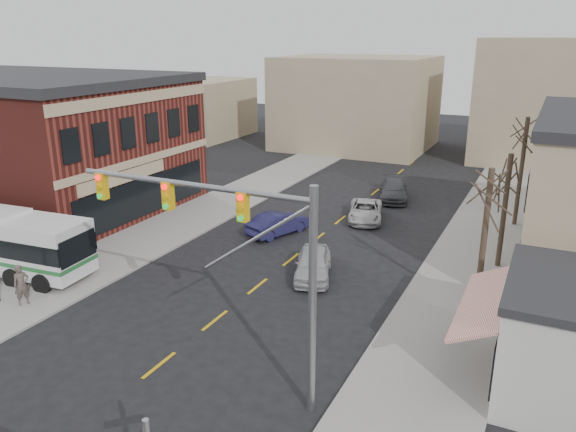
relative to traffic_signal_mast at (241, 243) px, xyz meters
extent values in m
plane|color=black|center=(-3.82, -2.10, -5.70)|extent=(160.00, 160.00, 0.00)
cube|color=gray|center=(-13.32, 17.90, -5.64)|extent=(5.00, 60.00, 0.12)
cube|color=gray|center=(5.68, 17.90, -5.64)|extent=(5.00, 60.00, 0.12)
cube|color=tan|center=(-15.77, 13.90, -1.40)|extent=(0.10, 15.00, 0.50)
cube|color=tan|center=(-15.77, 13.90, 2.70)|extent=(0.10, 15.00, 0.70)
cube|color=black|center=(-15.77, 13.90, -3.90)|extent=(0.08, 13.00, 2.60)
cube|color=#BA3017|center=(7.38, 4.90, -2.70)|extent=(1.68, 6.00, 0.87)
cylinder|color=#382B21|center=(6.68, 9.90, -2.21)|extent=(0.28, 0.28, 6.75)
cylinder|color=#382B21|center=(6.98, 15.90, -2.43)|extent=(0.28, 0.28, 6.30)
cylinder|color=#382B21|center=(7.18, 23.90, -1.98)|extent=(0.28, 0.28, 7.20)
cylinder|color=gray|center=(2.60, 0.00, -1.70)|extent=(0.28, 0.28, 8.00)
cylinder|color=gray|center=(-1.97, 0.00, 1.80)|extent=(9.15, 0.20, 0.20)
cube|color=gold|center=(0.10, 0.00, 1.30)|extent=(0.35, 0.30, 1.00)
cube|color=gold|center=(-2.90, 0.00, 1.30)|extent=(0.35, 0.30, 1.00)
cube|color=gold|center=(-5.90, 0.00, 1.30)|extent=(0.35, 0.30, 1.00)
imported|color=#AAAAAE|center=(-1.74, 10.24, -4.94)|extent=(3.18, 4.82, 1.53)
imported|color=#1B1A42|center=(-6.44, 15.44, -4.97)|extent=(3.00, 4.72, 1.47)
imported|color=#B7B7B7|center=(-2.27, 20.64, -5.04)|extent=(3.43, 5.19, 1.33)
imported|color=#404045|center=(-1.95, 26.58, -4.97)|extent=(3.38, 5.45, 1.47)
imported|color=#514741|center=(-12.76, 1.16, -4.59)|extent=(0.73, 0.85, 1.98)
imported|color=#313E56|center=(-15.32, 5.26, -4.76)|extent=(0.96, 0.86, 1.64)
camera|label=1|loc=(9.00, -15.05, 6.64)|focal=35.00mm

